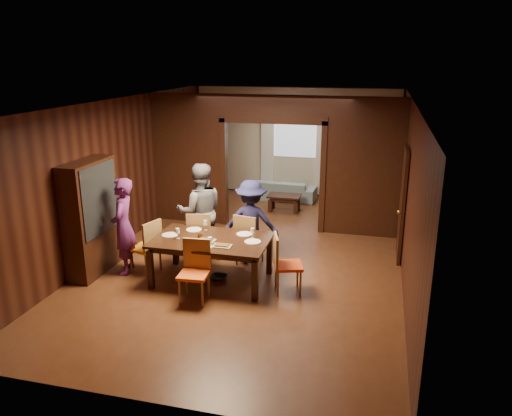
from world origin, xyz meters
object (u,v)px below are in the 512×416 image
(person_grey, at_px, (200,212))
(chair_far_r, at_px, (250,238))
(sofa, at_px, (282,190))
(chair_left, at_px, (145,246))
(coffee_table, at_px, (284,203))
(hutch, at_px, (91,218))
(person_purple, at_px, (123,226))
(dining_table, at_px, (212,260))
(chair_near, at_px, (194,273))
(chair_right, at_px, (288,264))
(person_navy, at_px, (251,222))
(chair_far_l, at_px, (201,236))

(person_grey, relative_size, chair_far_r, 1.88)
(sofa, xyz_separation_m, chair_left, (-1.44, -5.15, 0.23))
(coffee_table, distance_m, hutch, 5.12)
(person_purple, bearing_deg, chair_far_r, 100.34)
(chair_left, bearing_deg, dining_table, 104.90)
(dining_table, bearing_deg, sofa, 88.04)
(person_purple, bearing_deg, dining_table, 77.04)
(coffee_table, height_order, chair_left, chair_left)
(coffee_table, distance_m, chair_near, 5.03)
(chair_right, height_order, chair_far_r, same)
(person_grey, height_order, coffee_table, person_grey)
(sofa, bearing_deg, person_purple, 73.99)
(dining_table, height_order, chair_far_r, chair_far_r)
(coffee_table, bearing_deg, person_purple, -115.38)
(chair_left, distance_m, hutch, 1.04)
(person_navy, height_order, dining_table, person_navy)
(chair_far_l, bearing_deg, chair_far_r, 174.05)
(sofa, xyz_separation_m, coffee_table, (0.25, -0.98, -0.06))
(chair_far_r, bearing_deg, chair_right, 144.22)
(chair_far_l, height_order, hutch, hutch)
(sofa, xyz_separation_m, dining_table, (-0.18, -5.21, 0.12))
(chair_near, distance_m, hutch, 2.26)
(person_navy, distance_m, coffee_table, 3.33)
(dining_table, xyz_separation_m, hutch, (-2.14, -0.14, 0.62))
(person_purple, xyz_separation_m, chair_right, (2.92, -0.06, -0.37))
(person_grey, height_order, dining_table, person_grey)
(chair_right, xyz_separation_m, chair_far_l, (-1.81, 0.87, 0.00))
(person_navy, distance_m, chair_far_l, 0.99)
(person_purple, distance_m, dining_table, 1.66)
(person_grey, xyz_separation_m, chair_far_l, (0.04, -0.14, -0.42))
(person_navy, distance_m, chair_right, 1.39)
(chair_right, relative_size, chair_far_r, 1.00)
(coffee_table, xyz_separation_m, chair_right, (0.90, -4.31, 0.28))
(sofa, distance_m, chair_far_r, 4.35)
(sofa, bearing_deg, chair_near, 90.72)
(person_grey, height_order, person_navy, person_grey)
(person_grey, bearing_deg, dining_table, 95.86)
(chair_near, bearing_deg, hutch, 159.21)
(chair_left, bearing_deg, coffee_table, 175.87)
(person_navy, distance_m, hutch, 2.80)
(person_navy, bearing_deg, chair_far_r, 72.87)
(chair_left, bearing_deg, chair_near, 73.73)
(sofa, bearing_deg, dining_table, 90.72)
(chair_right, bearing_deg, dining_table, 69.54)
(person_grey, xyz_separation_m, coffee_table, (0.96, 3.29, -0.71))
(coffee_table, bearing_deg, chair_left, -112.03)
(hutch, bearing_deg, chair_far_l, 29.51)
(person_navy, bearing_deg, chair_left, 21.48)
(sofa, xyz_separation_m, chair_near, (-0.20, -5.98, 0.23))
(person_grey, distance_m, coffee_table, 3.50)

